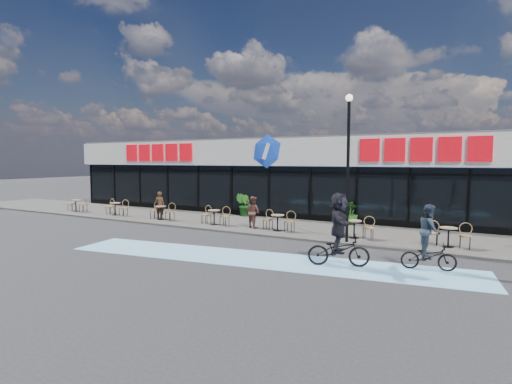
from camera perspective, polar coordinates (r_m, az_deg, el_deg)
ground at (r=16.94m, az=-9.10°, el=-6.77°), size 120.00×120.00×0.00m
sidewalk at (r=20.59m, az=-1.31°, el=-4.55°), size 44.00×5.00×0.10m
bike_lane at (r=13.55m, az=0.44°, el=-9.57°), size 14.17×4.13×0.01m
building at (r=25.18m, az=4.96°, el=2.35°), size 30.60×6.57×4.75m
lamp_post at (r=15.95m, az=13.03°, el=5.00°), size 0.28×0.28×5.74m
bistro_set_0 at (r=27.49m, az=-24.18°, el=-1.58°), size 1.54×0.62×0.90m
bistro_set_1 at (r=24.77m, az=-19.31°, el=-2.07°), size 1.54×0.62×0.90m
bistro_set_2 at (r=22.27m, az=-13.28°, el=-2.66°), size 1.54×0.62×0.90m
bistro_set_3 at (r=20.09m, az=-5.84°, el=-3.34°), size 1.54×0.62×0.90m
bistro_set_4 at (r=18.32m, az=3.23°, el=-4.09°), size 1.54×0.62×0.90m
bistro_set_5 at (r=17.10m, az=13.93°, el=-4.85°), size 1.54×0.62×0.90m
bistro_set_6 at (r=16.55m, az=25.81°, el=-5.49°), size 1.54×0.62×0.90m
potted_plant_left at (r=22.95m, az=-1.95°, el=-1.85°), size 0.91×0.88×1.29m
potted_plant_mid at (r=23.05m, az=-1.24°, el=-1.91°), size 0.86×0.83×1.22m
potted_plant_right at (r=20.50m, az=13.42°, el=-2.89°), size 0.86×0.86×1.19m
patron_left at (r=22.50m, az=-13.57°, el=-1.83°), size 0.62×0.47×1.51m
patron_right at (r=18.98m, az=-0.43°, el=-2.87°), size 0.88×0.79×1.51m
cyclist_a at (r=12.78m, az=11.74°, el=-5.89°), size 2.02×1.82×2.32m
cyclist_b at (r=13.18m, az=23.46°, el=-6.77°), size 1.66×0.86×2.00m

